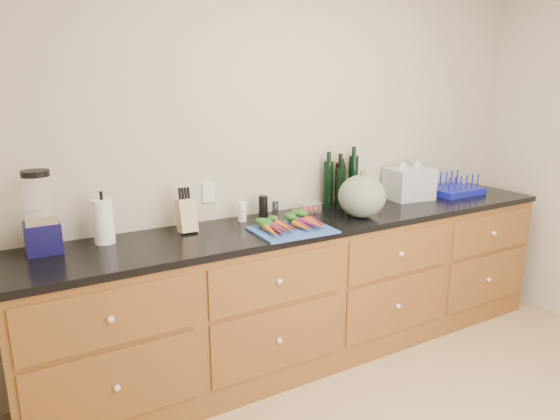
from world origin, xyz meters
TOP-DOWN VIEW (x-y plane):
  - wall_back at (0.00, 1.62)m, footprint 4.10×0.05m
  - cabinets at (0.00, 1.30)m, footprint 3.60×0.64m
  - countertop at (0.00, 1.30)m, footprint 3.64×0.62m
  - cutting_board at (-0.27, 1.14)m, footprint 0.46×0.36m
  - carrots at (-0.27, 1.18)m, footprint 0.37×0.28m
  - squash at (0.28, 1.19)m, footprint 0.30×0.30m
  - blender_appliance at (-1.56, 1.46)m, footprint 0.17×0.17m
  - paper_towel at (-1.26, 1.46)m, footprint 0.11×0.11m
  - knife_block at (-0.80, 1.44)m, footprint 0.10×0.10m
  - grinder_salt at (-0.43, 1.48)m, footprint 0.05×0.05m
  - grinder_pepper at (-0.28, 1.48)m, footprint 0.06×0.06m
  - canister_chrome at (-0.19, 1.48)m, footprint 0.05×0.05m
  - tomato_box at (0.06, 1.47)m, footprint 0.15×0.12m
  - bottles at (0.35, 1.51)m, footprint 0.28×0.15m
  - grocery_bag at (0.92, 1.42)m, footprint 0.34×0.28m
  - dish_rack at (1.35, 1.38)m, footprint 0.40×0.32m

SIDE VIEW (x-z plane):
  - cabinets at x=0.00m, z-range 0.00..0.90m
  - countertop at x=0.00m, z-range 0.90..0.94m
  - cutting_board at x=-0.27m, z-range 0.94..0.95m
  - tomato_box at x=0.06m, z-range 0.94..1.01m
  - carrots at x=-0.27m, z-range 0.95..1.00m
  - dish_rack at x=1.35m, z-range 0.90..1.06m
  - canister_chrome at x=-0.19m, z-range 0.94..1.04m
  - grinder_salt at x=-0.43m, z-range 0.94..1.06m
  - grinder_pepper at x=-0.28m, z-range 0.94..1.08m
  - knife_block at x=-0.80m, z-range 0.94..1.13m
  - grocery_bag at x=0.92m, z-range 0.94..1.17m
  - paper_towel at x=-1.26m, z-range 0.94..1.18m
  - squash at x=0.28m, z-range 0.94..1.21m
  - bottles at x=0.35m, z-range 0.92..1.27m
  - blender_appliance at x=-1.56m, z-range 0.91..1.34m
  - wall_back at x=0.00m, z-range 0.00..2.60m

